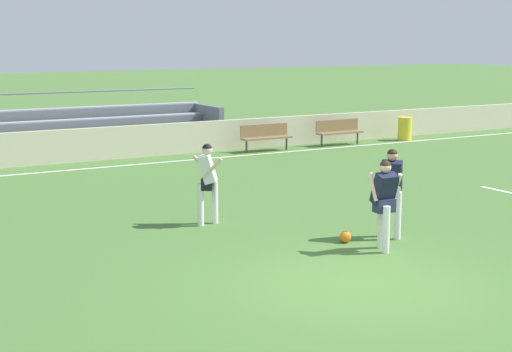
# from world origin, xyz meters

# --- Properties ---
(ground_plane) EXTENTS (160.00, 160.00, 0.00)m
(ground_plane) POSITION_xyz_m (0.00, 0.00, 0.00)
(ground_plane) COLOR #477033
(field_line_sideline) EXTENTS (44.00, 0.12, 0.01)m
(field_line_sideline) POSITION_xyz_m (0.00, 12.41, 0.00)
(field_line_sideline) COLOR white
(field_line_sideline) RESTS_ON ground
(sideline_wall) EXTENTS (48.00, 0.16, 1.03)m
(sideline_wall) POSITION_xyz_m (0.00, 13.75, 0.51)
(sideline_wall) COLOR beige
(sideline_wall) RESTS_ON ground
(bench_near_bin) EXTENTS (1.80, 0.40, 0.90)m
(bench_near_bin) POSITION_xyz_m (5.93, 12.92, 0.55)
(bench_near_bin) COLOR olive
(bench_near_bin) RESTS_ON ground
(bench_far_left) EXTENTS (1.80, 0.40, 0.90)m
(bench_far_left) POSITION_xyz_m (8.94, 12.92, 0.55)
(bench_far_left) COLOR olive
(bench_far_left) RESTS_ON ground
(trash_bin) EXTENTS (0.52, 0.52, 0.86)m
(trash_bin) POSITION_xyz_m (11.86, 12.79, 0.43)
(trash_bin) COLOR yellow
(trash_bin) RESTS_ON ground
(player_dark_on_ball) EXTENTS (0.65, 0.50, 1.70)m
(player_dark_on_ball) POSITION_xyz_m (2.20, 1.90, 1.01)
(player_dark_on_ball) COLOR white
(player_dark_on_ball) RESTS_ON ground
(player_dark_challenging) EXTENTS (0.47, 0.47, 1.62)m
(player_dark_challenging) POSITION_xyz_m (1.54, 1.27, 0.96)
(player_dark_challenging) COLOR white
(player_dark_challenging) RESTS_ON ground
(player_white_trailing_run) EXTENTS (0.52, 0.71, 1.65)m
(player_white_trailing_run) POSITION_xyz_m (-0.33, 4.55, 0.98)
(player_white_trailing_run) COLOR white
(player_white_trailing_run) RESTS_ON ground
(soccer_ball) EXTENTS (0.22, 0.22, 0.22)m
(soccer_ball) POSITION_xyz_m (1.26, 2.03, 0.11)
(soccer_ball) COLOR orange
(soccer_ball) RESTS_ON ground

